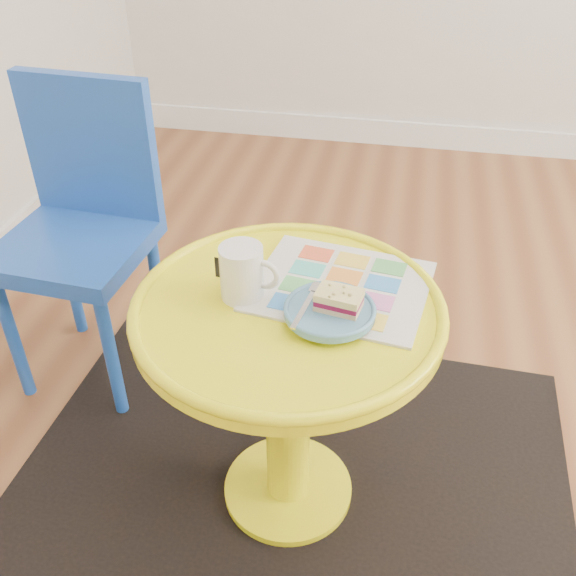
% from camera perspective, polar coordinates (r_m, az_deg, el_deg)
% --- Properties ---
extents(room_walls, '(4.00, 4.00, 4.00)m').
position_cam_1_polar(room_walls, '(2.41, 0.45, 5.35)').
color(room_walls, silver).
rests_on(room_walls, ground).
extents(rug, '(1.34, 1.15, 0.01)m').
position_cam_1_polar(rug, '(1.59, 0.00, -17.58)').
color(rug, black).
rests_on(rug, ground).
extents(side_table, '(0.59, 0.59, 0.56)m').
position_cam_1_polar(side_table, '(1.29, -0.00, -7.07)').
color(side_table, yellow).
rests_on(side_table, ground).
extents(chair, '(0.38, 0.38, 0.80)m').
position_cam_1_polar(chair, '(1.74, -17.80, 5.94)').
color(chair, blue).
rests_on(chair, ground).
extents(newspaper, '(0.37, 0.32, 0.01)m').
position_cam_1_polar(newspaper, '(1.24, 4.68, 0.18)').
color(newspaper, silver).
rests_on(newspaper, side_table).
extents(mug, '(0.12, 0.08, 0.11)m').
position_cam_1_polar(mug, '(1.19, -4.03, 1.51)').
color(mug, white).
rests_on(mug, side_table).
extents(plate, '(0.17, 0.17, 0.02)m').
position_cam_1_polar(plate, '(1.15, 3.72, -2.10)').
color(plate, teal).
rests_on(plate, newspaper).
extents(cake_slice, '(0.09, 0.07, 0.04)m').
position_cam_1_polar(cake_slice, '(1.14, 4.55, -1.06)').
color(cake_slice, '#D3BC8C').
rests_on(cake_slice, plate).
extents(fork, '(0.04, 0.14, 0.00)m').
position_cam_1_polar(fork, '(1.16, 1.73, -1.36)').
color(fork, silver).
rests_on(fork, plate).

